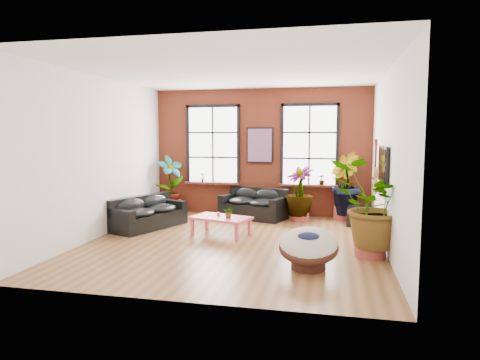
% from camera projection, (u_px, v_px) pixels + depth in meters
% --- Properties ---
extents(room, '(6.04, 6.54, 3.54)m').
position_uv_depth(room, '(235.00, 158.00, 8.86)').
color(room, brown).
rests_on(room, ground).
extents(sofa_back, '(1.91, 1.34, 0.80)m').
position_uv_depth(sofa_back, '(254.00, 205.00, 11.53)').
color(sofa_back, black).
rests_on(sofa_back, ground).
extents(sofa_left, '(1.46, 2.07, 0.76)m').
position_uv_depth(sofa_left, '(147.00, 214.00, 10.30)').
color(sofa_left, black).
rests_on(sofa_left, ground).
extents(coffee_table, '(1.45, 1.08, 0.50)m').
position_uv_depth(coffee_table, '(221.00, 219.00, 9.54)').
color(coffee_table, '#D94E64').
rests_on(coffee_table, ground).
extents(papasan_chair, '(0.99, 1.01, 0.74)m').
position_uv_depth(papasan_chair, '(308.00, 247.00, 7.10)').
color(papasan_chair, '#3D1F16').
rests_on(papasan_chair, ground).
extents(poster, '(0.74, 0.06, 0.98)m').
position_uv_depth(poster, '(260.00, 145.00, 11.78)').
color(poster, black).
rests_on(poster, room).
extents(tv_wall_unit, '(0.13, 1.86, 1.20)m').
position_uv_depth(tv_wall_unit, '(381.00, 169.00, 8.70)').
color(tv_wall_unit, black).
rests_on(tv_wall_unit, room).
extents(media_box, '(0.68, 0.60, 0.49)m').
position_uv_depth(media_box, '(361.00, 216.00, 10.47)').
color(media_box, black).
rests_on(media_box, ground).
extents(pot_back_left, '(0.72, 0.72, 0.41)m').
position_uv_depth(pot_back_left, '(172.00, 207.00, 12.10)').
color(pot_back_left, '#9F3A34').
rests_on(pot_back_left, ground).
extents(pot_back_right, '(0.52, 0.52, 0.36)m').
position_uv_depth(pot_back_right, '(343.00, 213.00, 11.26)').
color(pot_back_right, '#9F3A34').
rests_on(pot_back_right, ground).
extents(pot_right_wall, '(0.63, 0.63, 0.41)m').
position_uv_depth(pot_right_wall, '(370.00, 246.00, 7.85)').
color(pot_right_wall, '#9F3A34').
rests_on(pot_right_wall, ground).
extents(pot_mid, '(0.60, 0.60, 0.33)m').
position_uv_depth(pot_mid, '(300.00, 215.00, 11.15)').
color(pot_mid, '#9F3A34').
rests_on(pot_mid, ground).
extents(floor_plant_back_left, '(0.94, 0.96, 1.52)m').
position_uv_depth(floor_plant_back_left, '(170.00, 182.00, 12.06)').
color(floor_plant_back_left, '#15511B').
rests_on(floor_plant_back_left, ground).
extents(floor_plant_back_right, '(1.09, 1.15, 1.65)m').
position_uv_depth(floor_plant_back_right, '(344.00, 183.00, 11.18)').
color(floor_plant_back_right, '#15511B').
rests_on(floor_plant_back_right, ground).
extents(floor_plant_right_wall, '(1.85, 1.76, 1.62)m').
position_uv_depth(floor_plant_right_wall, '(372.00, 205.00, 7.73)').
color(floor_plant_right_wall, '#15511B').
rests_on(floor_plant_right_wall, ground).
extents(floor_plant_mid, '(1.02, 1.02, 1.29)m').
position_uv_depth(floor_plant_mid, '(299.00, 191.00, 11.10)').
color(floor_plant_mid, '#15511B').
rests_on(floor_plant_mid, ground).
extents(table_plant, '(0.25, 0.22, 0.26)m').
position_uv_depth(table_plant, '(229.00, 212.00, 9.36)').
color(table_plant, '#15511B').
rests_on(table_plant, coffee_table).
extents(sill_plant_left, '(0.17, 0.17, 0.27)m').
position_uv_depth(sill_plant_left, '(202.00, 177.00, 12.18)').
color(sill_plant_left, '#15511B').
rests_on(sill_plant_left, room).
extents(sill_plant_right, '(0.19, 0.19, 0.27)m').
position_uv_depth(sill_plant_right, '(322.00, 180.00, 11.47)').
color(sill_plant_right, '#15511B').
rests_on(sill_plant_right, room).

